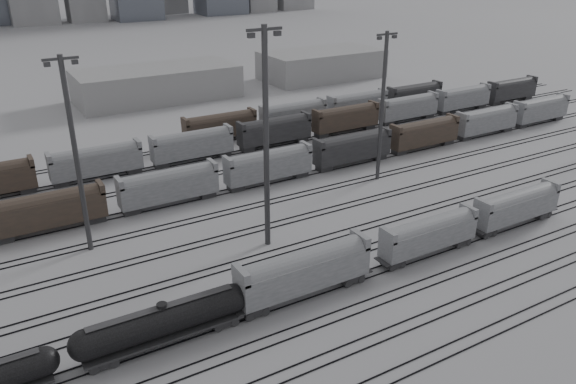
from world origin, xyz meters
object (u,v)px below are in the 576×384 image
tank_car_b (163,322)px  hopper_car_c (517,205)px  hopper_car_b (429,233)px  hopper_car_a (304,269)px  light_mast_c (266,136)px

tank_car_b → hopper_car_c: 50.66m
hopper_car_b → hopper_car_c: bearing=0.0°
tank_car_b → hopper_car_b: bearing=0.0°
hopper_car_b → hopper_car_c: 16.22m
hopper_car_a → hopper_car_b: bearing=0.0°
hopper_car_c → light_mast_c: 36.63m
hopper_car_b → tank_car_b: bearing=180.0°
tank_car_b → hopper_car_b: hopper_car_b is taller
hopper_car_b → light_mast_c: (-16.10, 12.69, 11.74)m
tank_car_b → hopper_car_c: size_ratio=1.25×
hopper_car_a → hopper_car_c: hopper_car_a is taller
hopper_car_c → hopper_car_b: bearing=180.0°
hopper_car_c → tank_car_b: bearing=180.0°
hopper_car_a → hopper_car_c: bearing=0.0°
tank_car_b → hopper_car_b: 34.43m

